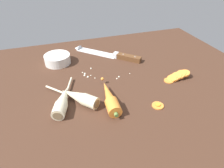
# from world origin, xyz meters

# --- Properties ---
(ground_plane) EXTENTS (1.20, 0.90, 0.04)m
(ground_plane) POSITION_xyz_m (0.00, 0.00, -0.02)
(ground_plane) COLOR #42281C
(chefs_knife) EXTENTS (0.28, 0.26, 0.04)m
(chefs_knife) POSITION_xyz_m (0.05, 0.24, 0.01)
(chefs_knife) COLOR silver
(chefs_knife) RESTS_ON ground_plane
(whole_carrot) EXTENTS (0.05, 0.20, 0.04)m
(whole_carrot) POSITION_xyz_m (-0.03, -0.10, 0.02)
(whole_carrot) COLOR orange
(whole_carrot) RESTS_ON ground_plane
(parsnip_front) EXTENTS (0.16, 0.17, 0.04)m
(parsnip_front) POSITION_xyz_m (-0.13, -0.06, 0.02)
(parsnip_front) COLOR beige
(parsnip_front) RESTS_ON ground_plane
(parsnip_mid_left) EXTENTS (0.09, 0.21, 0.04)m
(parsnip_mid_left) POSITION_xyz_m (-0.18, -0.06, 0.02)
(parsnip_mid_left) COLOR beige
(parsnip_mid_left) RESTS_ON ground_plane
(carrot_slice_stack) EXTENTS (0.11, 0.05, 0.03)m
(carrot_slice_stack) POSITION_xyz_m (0.25, -0.04, 0.01)
(carrot_slice_stack) COLOR orange
(carrot_slice_stack) RESTS_ON ground_plane
(carrot_slice_stray_near) EXTENTS (0.04, 0.04, 0.01)m
(carrot_slice_stray_near) POSITION_xyz_m (0.11, -0.16, 0.00)
(carrot_slice_stray_near) COLOR orange
(carrot_slice_stray_near) RESTS_ON ground_plane
(prep_bowl) EXTENTS (0.11, 0.11, 0.04)m
(prep_bowl) POSITION_xyz_m (-0.17, 0.22, 0.02)
(prep_bowl) COLOR white
(prep_bowl) RESTS_ON ground_plane
(mince_crumbs) EXTENTS (0.18, 0.11, 0.01)m
(mince_crumbs) POSITION_xyz_m (-0.05, 0.08, 0.00)
(mince_crumbs) COLOR silver
(mince_crumbs) RESTS_ON ground_plane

